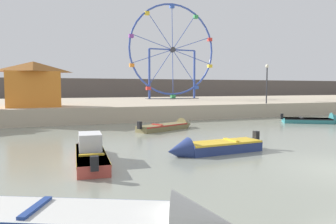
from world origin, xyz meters
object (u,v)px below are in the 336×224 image
at_px(motorboat_olive_wood, 171,126).
at_px(motorboat_pale_grey, 119,220).
at_px(carnival_booth_orange_canopy, 34,83).
at_px(motorboat_faded_red, 90,151).
at_px(motorboat_teal_painted, 320,121).
at_px(ferris_wheel_blue_frame, 172,51).
at_px(promenade_lamp_near, 267,78).
at_px(motorboat_navy_blue, 209,147).

bearing_deg(motorboat_olive_wood, motorboat_pale_grey, -139.94).
bearing_deg(carnival_booth_orange_canopy, motorboat_faded_red, -81.69).
distance_m(motorboat_teal_painted, motorboat_pale_grey, 22.44).
xyz_separation_m(motorboat_pale_grey, motorboat_olive_wood, (6.62, 13.47, 0.01)).
distance_m(motorboat_faded_red, motorboat_teal_painted, 19.15).
xyz_separation_m(ferris_wheel_blue_frame, promenade_lamp_near, (3.27, -15.02, -3.85)).
height_order(motorboat_navy_blue, ferris_wheel_blue_frame, ferris_wheel_blue_frame).
xyz_separation_m(motorboat_pale_grey, carnival_booth_orange_canopy, (-1.75, 20.82, 2.85)).
height_order(motorboat_navy_blue, promenade_lamp_near, promenade_lamp_near).
bearing_deg(motorboat_faded_red, motorboat_pale_grey, -177.93).
xyz_separation_m(motorboat_faded_red, ferris_wheel_blue_frame, (14.65, 26.99, 7.21)).
bearing_deg(motorboat_teal_painted, motorboat_olive_wood, -152.39).
xyz_separation_m(motorboat_teal_painted, ferris_wheel_blue_frame, (-3.53, 20.99, 7.30)).
relative_size(motorboat_faded_red, motorboat_olive_wood, 1.18).
relative_size(motorboat_olive_wood, carnival_booth_orange_canopy, 1.12).
xyz_separation_m(motorboat_olive_wood, motorboat_navy_blue, (-1.50, -7.79, 0.04)).
xyz_separation_m(motorboat_navy_blue, promenade_lamp_near, (13.20, 12.87, 3.40)).
relative_size(motorboat_pale_grey, motorboat_navy_blue, 1.21).
relative_size(motorboat_teal_painted, ferris_wheel_blue_frame, 0.36).
distance_m(motorboat_navy_blue, promenade_lamp_near, 18.75).
bearing_deg(motorboat_faded_red, motorboat_olive_wood, -36.50).
relative_size(motorboat_olive_wood, promenade_lamp_near, 1.28).
xyz_separation_m(motorboat_faded_red, motorboat_teal_painted, (18.18, 6.00, -0.09)).
relative_size(motorboat_olive_wood, ferris_wheel_blue_frame, 0.37).
bearing_deg(ferris_wheel_blue_frame, motorboat_teal_painted, -80.45).
xyz_separation_m(motorboat_pale_grey, ferris_wheel_blue_frame, (15.05, 33.56, 7.30)).
xyz_separation_m(motorboat_olive_wood, carnival_booth_orange_canopy, (-8.36, 7.36, 2.84)).
xyz_separation_m(motorboat_teal_painted, motorboat_navy_blue, (-13.47, -6.90, 0.05)).
height_order(motorboat_faded_red, motorboat_olive_wood, motorboat_faded_red).
bearing_deg(motorboat_pale_grey, carnival_booth_orange_canopy, 121.27).
distance_m(motorboat_faded_red, ferris_wheel_blue_frame, 31.54).
distance_m(motorboat_pale_grey, carnival_booth_orange_canopy, 21.09).
xyz_separation_m(motorboat_pale_grey, motorboat_navy_blue, (5.12, 5.67, 0.05)).
height_order(motorboat_pale_grey, motorboat_olive_wood, motorboat_pale_grey).
bearing_deg(ferris_wheel_blue_frame, promenade_lamp_near, -77.72).
relative_size(ferris_wheel_blue_frame, carnival_booth_orange_canopy, 2.98).
bearing_deg(carnival_booth_orange_canopy, motorboat_teal_painted, -22.34).
bearing_deg(motorboat_pale_grey, motorboat_teal_painted, 60.56).
bearing_deg(motorboat_navy_blue, ferris_wheel_blue_frame, -113.23).
height_order(ferris_wheel_blue_frame, promenade_lamp_near, ferris_wheel_blue_frame).
distance_m(motorboat_pale_grey, motorboat_olive_wood, 15.01).
relative_size(motorboat_navy_blue, ferris_wheel_blue_frame, 0.36).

